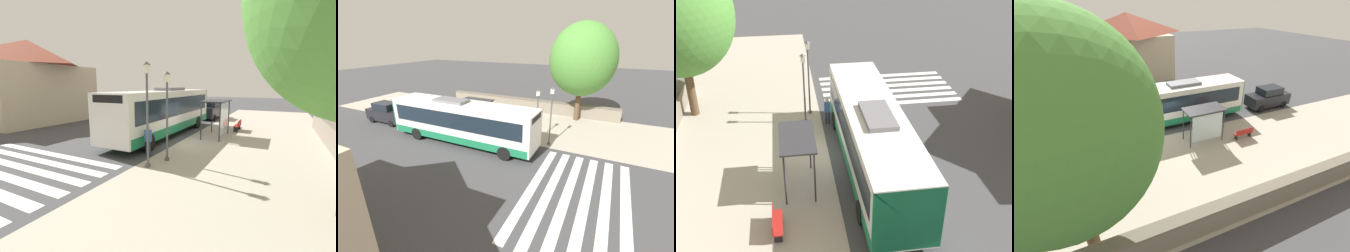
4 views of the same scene
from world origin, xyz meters
The scene contains 11 objects.
ground_plane centered at (0.00, 0.00, 0.00)m, with size 120.00×120.00×0.00m, color #424244.
sidewalk_plaza centered at (-4.50, 0.00, 0.01)m, with size 9.00×44.00×0.02m.
crosswalk_stripes centered at (5.00, 7.96, 0.00)m, with size 9.00×5.25×0.01m.
background_building centered at (16.88, -1.14, 4.12)m, with size 8.58×10.44×8.01m.
bus centered at (1.91, -1.51, 1.81)m, with size 2.69×12.21×3.48m.
bus_shelter centered at (-1.81, -2.41, 2.13)m, with size 1.56×2.95×2.61m.
pedestrian centered at (0.32, 3.44, 0.92)m, with size 0.34×0.22×1.58m.
bench centered at (-2.72, -5.35, 0.47)m, with size 0.40×1.55×0.88m.
street_lamp_near centered at (-0.94, 3.74, 2.53)m, with size 0.28×0.28×4.26m.
street_lamp_far centered at (-0.59, 4.92, 2.73)m, with size 0.28×0.28×4.62m.
parked_car_behind_bus centered at (1.26, -11.15, 0.97)m, with size 1.88×4.24×2.01m.
Camera 1 is at (-5.72, 13.09, 3.62)m, focal length 24.00 mm.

